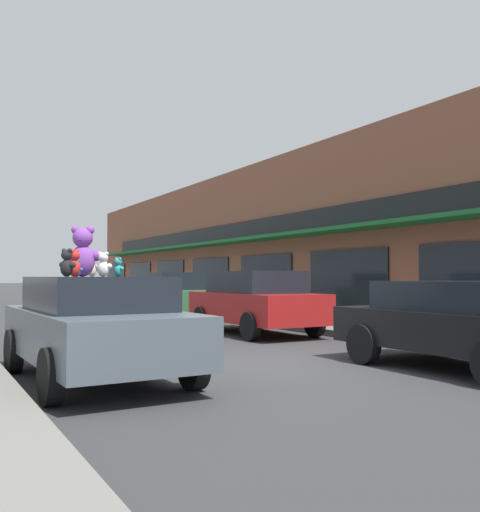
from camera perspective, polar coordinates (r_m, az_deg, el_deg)
ground_plane at (r=9.91m, az=1.32°, el=-10.74°), size 260.00×260.00×0.00m
sidewalk_far at (r=13.65m, az=22.57°, el=-7.84°), size 3.55×90.00×0.17m
storefront_row at (r=30.04m, az=11.57°, el=1.22°), size 15.44×41.71×6.39m
plush_art_car at (r=8.50m, az=-14.16°, el=-6.70°), size 2.11×4.25×1.49m
teddy_bear_giant at (r=8.83m, az=-15.46°, el=0.37°), size 0.58×0.42×0.76m
teddy_bear_red at (r=7.94m, az=-16.25°, el=-0.72°), size 0.26×0.24×0.37m
teddy_bear_cream at (r=9.45m, az=-14.60°, el=-1.08°), size 0.23×0.20×0.32m
teddy_bear_teal at (r=9.43m, az=-12.08°, el=-1.12°), size 0.17×0.24×0.31m
teddy_bear_black at (r=7.49m, az=-16.92°, el=-0.68°), size 0.22×0.26×0.36m
teddy_bear_blue at (r=8.09m, az=-16.01°, el=-1.21°), size 0.17×0.15×0.23m
teddy_bear_white at (r=8.25m, az=-13.51°, el=-0.85°), size 0.25×0.23×0.35m
parked_car_far_left at (r=9.82m, az=21.46°, el=-6.12°), size 2.11×4.16×1.42m
parked_car_far_center at (r=14.85m, az=1.54°, el=-4.49°), size 2.04×4.26×1.64m
parked_car_far_right at (r=19.72m, az=-6.54°, el=-3.95°), size 2.13×4.09×1.63m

